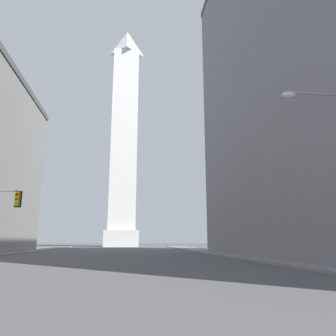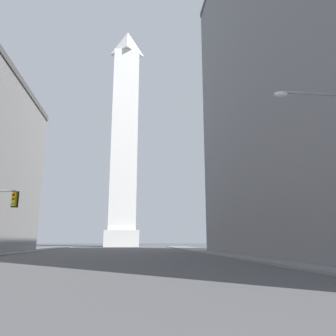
{
  "view_description": "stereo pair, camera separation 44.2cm",
  "coord_description": "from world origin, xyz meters",
  "views": [
    {
      "loc": [
        1.66,
        -0.91,
        1.66
      ],
      "look_at": [
        10.63,
        72.86,
        18.15
      ],
      "focal_mm": 35.0,
      "sensor_mm": 36.0,
      "label": 1
    },
    {
      "loc": [
        2.1,
        -0.96,
        1.66
      ],
      "look_at": [
        10.63,
        72.86,
        18.15
      ],
      "focal_mm": 35.0,
      "sensor_mm": 36.0,
      "label": 2
    }
  ],
  "objects": [
    {
      "name": "sidewalk_right",
      "position": [
        14.39,
        33.09,
        0.07
      ],
      "size": [
        5.0,
        110.28,
        0.15
      ],
      "primitive_type": "cube",
      "color": "slate",
      "rests_on": "ground_plane"
    },
    {
      "name": "obelisk",
      "position": [
        0.0,
        91.9,
        31.99
      ],
      "size": [
        9.27,
        9.27,
        66.21
      ],
      "color": "silver",
      "rests_on": "ground_plane"
    }
  ]
}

